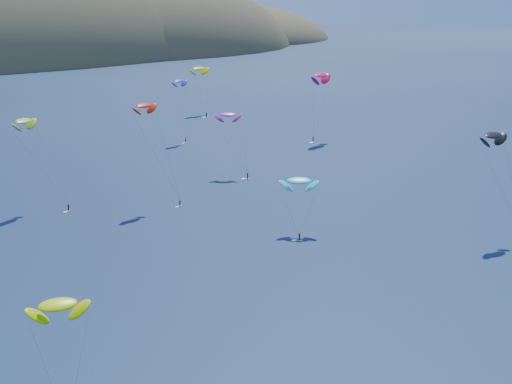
{
  "coord_description": "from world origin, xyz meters",
  "views": [
    {
      "loc": [
        -72.93,
        -53.8,
        56.07
      ],
      "look_at": [
        14.67,
        80.0,
        9.0
      ],
      "focal_mm": 50.0,
      "sensor_mm": 36.0,
      "label": 1
    }
  ],
  "objects": [
    {
      "name": "kitesurfer_9",
      "position": [
        2.11,
        113.11,
        25.94
      ],
      "size": [
        10.45,
        10.78,
        28.13
      ],
      "rotation": [
        0.0,
        0.0,
        0.33
      ],
      "color": "yellow",
      "rests_on": "ground"
    },
    {
      "name": "kitesurfer_6",
      "position": [
        35.78,
        127.56,
        18.09
      ],
      "size": [
        8.48,
        13.12,
        20.31
      ],
      "rotation": [
        0.0,
        0.0,
        -0.55
      ],
      "color": "yellow",
      "rests_on": "ground"
    },
    {
      "name": "kitesurfer_7",
      "position": [
        57.48,
        48.1,
        23.19
      ],
      "size": [
        8.58,
        12.38,
        25.57
      ],
      "rotation": [
        0.0,
        0.0,
        0.07
      ],
      "color": "yellow",
      "rests_on": "ground"
    },
    {
      "name": "kitesurfer_4",
      "position": [
        45.79,
        178.44,
        21.78
      ],
      "size": [
        8.1,
        8.73,
        23.9
      ],
      "rotation": [
        0.0,
        0.0,
        0.34
      ],
      "color": "yellow",
      "rests_on": "ground"
    },
    {
      "name": "kitesurfer_3",
      "position": [
        -24.69,
        127.32,
        22.42
      ],
      "size": [
        11.79,
        14.08,
        24.75
      ],
      "rotation": [
        0.0,
        0.0,
        0.58
      ],
      "color": "yellow",
      "rests_on": "ground"
    },
    {
      "name": "kitesurfer_2",
      "position": [
        -47.41,
        33.64,
        14.65
      ],
      "size": [
        8.59,
        10.3,
        16.91
      ],
      "rotation": [
        0.0,
        0.0,
        -0.22
      ],
      "color": "yellow",
      "rests_on": "ground"
    },
    {
      "name": "kitesurfer_11",
      "position": [
        79.56,
        225.23,
        19.7
      ],
      "size": [
        10.73,
        15.05,
        22.56
      ],
      "rotation": [
        0.0,
        0.0,
        0.17
      ],
      "color": "yellow",
      "rests_on": "ground"
    },
    {
      "name": "kitesurfer_8",
      "position": [
        89.84,
        151.76,
        23.75
      ],
      "size": [
        12.6,
        9.41,
        26.97
      ],
      "rotation": [
        0.0,
        0.0,
        0.41
      ],
      "color": "yellow",
      "rests_on": "ground"
    },
    {
      "name": "kitesurfer_5",
      "position": [
        22.49,
        73.69,
        12.04
      ],
      "size": [
        9.57,
        10.84,
        14.47
      ],
      "rotation": [
        0.0,
        0.0,
        -0.63
      ],
      "color": "yellow",
      "rests_on": "ground"
    }
  ]
}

